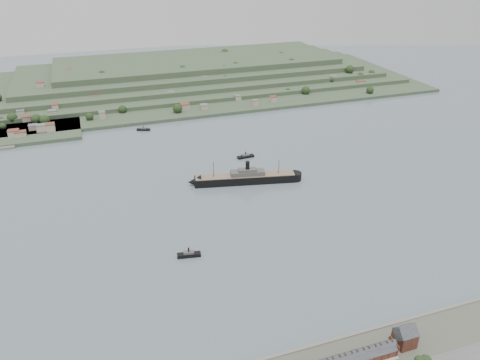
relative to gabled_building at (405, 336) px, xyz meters
name	(u,v)px	position (x,y,z in m)	size (l,w,h in m)	color
ground	(251,210)	(-27.50, 164.00, -8.19)	(1400.00, 1400.00, 0.00)	slate
gabled_building	(405,336)	(0.00, 0.00, 0.00)	(10.40, 10.18, 14.09)	#4F261C
far_peninsula	(180,77)	(0.41, 557.10, 3.69)	(760.00, 309.00, 30.00)	#3C5035
steamship	(243,178)	(-17.97, 212.19, -3.54)	(103.85, 32.18, 25.14)	black
tugboat	(189,254)	(-90.56, 117.96, -6.38)	(16.92, 7.09, 7.39)	black
ferry_west	(143,129)	(-83.55, 376.14, -6.78)	(16.08, 9.45, 5.83)	black
ferry_east	(246,156)	(3.38, 264.05, -6.60)	(17.85, 6.22, 6.57)	black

